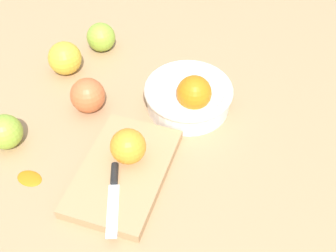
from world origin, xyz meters
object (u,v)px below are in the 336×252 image
Objects in this scene: apple_front_left at (65,58)px; apple_front_left_2 at (101,37)px; knife at (114,189)px; bowl at (190,95)px; cutting_board at (124,172)px; apple_front_right at (5,132)px; apple_front_center at (88,95)px; orange_on_board at (128,146)px.

apple_front_left_2 is at bearing 161.54° from apple_front_left.
bowl is at bearing 170.65° from knife.
bowl is 2.70× the size of apple_front_left_2.
apple_front_right is at bearing -86.14° from cutting_board.
cutting_board is 0.41m from apple_front_left_2.
apple_front_center is at bearing -67.95° from bowl.
apple_front_right and apple_front_left_2 have the same top height.
knife is at bearing 82.36° from apple_front_right.
apple_front_left is (-0.20, -0.26, -0.02)m from orange_on_board.
bowl is 1.31× the size of knife.
apple_front_right reaches higher than cutting_board.
apple_front_left_2 is (-0.31, -0.23, -0.02)m from orange_on_board.
apple_front_center reaches higher than cutting_board.
bowl is 0.22m from apple_front_center.
cutting_board is 0.21m from apple_front_center.
apple_front_left is at bearing -91.48° from bowl.
apple_front_right is at bearing -97.64° from knife.
apple_front_left is 1.10× the size of apple_front_left_2.
apple_front_left_2 is (-0.36, 0.03, -0.00)m from apple_front_right.
cutting_board is at bearing 47.75° from apple_front_center.
orange_on_board is 0.97× the size of apple_front_left_2.
apple_front_left is (-0.01, -0.32, -0.00)m from bowl.
apple_front_center is at bearing 51.00° from apple_front_left.
knife reaches higher than cutting_board.
bowl is at bearing 164.86° from orange_on_board.
bowl reaches higher than apple_front_left.
bowl is at bearing 112.05° from apple_front_center.
orange_on_board is 0.91× the size of apple_front_center.
apple_front_left is at bearing -18.46° from apple_front_left_2.
apple_front_left_2 reaches higher than knife.
bowl is 0.20m from orange_on_board.
apple_front_right reaches higher than knife.
knife is 0.27m from apple_front_right.
apple_front_left reaches higher than cutting_board.
apple_front_left is 0.12m from apple_front_left_2.
orange_on_board is 0.39m from apple_front_left_2.
apple_front_left reaches higher than knife.
apple_front_center is at bearing -132.25° from cutting_board.
bowl is at bearing 127.81° from apple_front_right.
orange_on_board is at bearing -178.86° from cutting_board.
knife is (0.27, -0.05, -0.01)m from bowl.
apple_front_right is (-0.04, -0.26, 0.01)m from knife.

